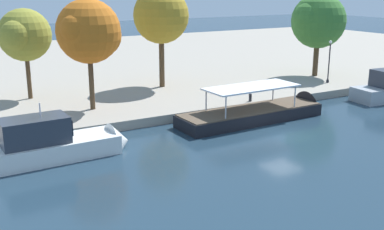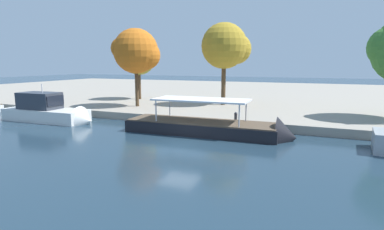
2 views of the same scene
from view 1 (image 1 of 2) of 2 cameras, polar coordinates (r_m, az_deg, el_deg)
ground_plane at (r=34.01m, az=10.88°, el=-2.32°), size 220.00×220.00×0.00m
dock_promenade at (r=62.86m, az=-9.50°, el=6.20°), size 120.00×55.00×0.73m
motor_yacht_1 at (r=29.83m, az=-16.19°, el=-3.70°), size 9.63×2.99×4.53m
tour_boat_2 at (r=37.53m, az=8.41°, el=0.05°), size 13.28×3.57×3.96m
mooring_bollard_0 at (r=40.12m, az=7.05°, el=2.17°), size 0.28×0.28×0.68m
lamp_post at (r=49.19m, az=16.25°, el=6.36°), size 0.32×0.32×4.23m
tree_0 at (r=52.36m, az=14.97°, el=10.95°), size 6.21×5.72×8.69m
tree_1 at (r=42.20m, az=-19.75°, el=9.07°), size 4.41×4.59×7.67m
tree_2 at (r=37.21m, az=-12.21°, el=9.75°), size 5.13×4.92×8.56m
tree_3 at (r=45.32m, az=-3.63°, el=11.89°), size 5.45×5.58×9.35m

